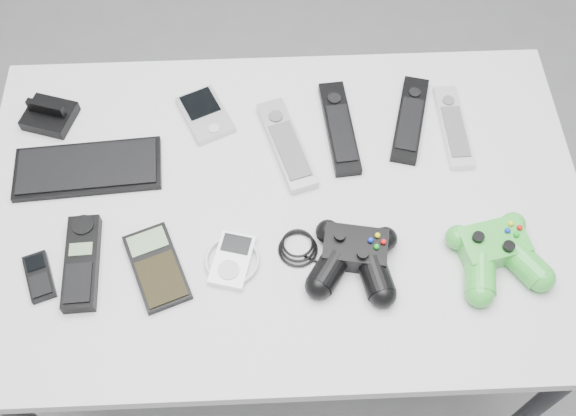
{
  "coord_description": "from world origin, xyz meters",
  "views": [
    {
      "loc": [
        -0.03,
        -0.57,
        1.76
      ],
      "look_at": [
        -0.01,
        0.04,
        0.75
      ],
      "focal_mm": 42.0,
      "sensor_mm": 36.0,
      "label": 1
    }
  ],
  "objects_px": {
    "controller_black": "(354,256)",
    "controller_green": "(497,252)",
    "pda_keyboard": "(88,168)",
    "calculator": "(157,267)",
    "pda": "(205,114)",
    "remote_silver_a": "(286,144)",
    "remote_black_a": "(339,127)",
    "cordless_handset": "(82,262)",
    "remote_black_b": "(410,119)",
    "desk": "(282,220)",
    "mp3_player": "(232,260)",
    "remote_silver_b": "(453,126)",
    "mobile_phone": "(39,277)"
  },
  "relations": [
    {
      "from": "calculator",
      "to": "remote_black_b",
      "type": "bearing_deg",
      "value": 11.33
    },
    {
      "from": "pda_keyboard",
      "to": "pda",
      "type": "bearing_deg",
      "value": 24.71
    },
    {
      "from": "remote_silver_b",
      "to": "controller_black",
      "type": "relative_size",
      "value": 0.74
    },
    {
      "from": "remote_silver_a",
      "to": "mobile_phone",
      "type": "distance_m",
      "value": 0.49
    },
    {
      "from": "cordless_handset",
      "to": "remote_black_a",
      "type": "bearing_deg",
      "value": 28.01
    },
    {
      "from": "pda",
      "to": "remote_black_a",
      "type": "xyz_separation_m",
      "value": [
        0.26,
        -0.04,
        0.0
      ]
    },
    {
      "from": "remote_black_a",
      "to": "desk",
      "type": "bearing_deg",
      "value": -131.4
    },
    {
      "from": "pda",
      "to": "remote_silver_a",
      "type": "distance_m",
      "value": 0.17
    },
    {
      "from": "pda_keyboard",
      "to": "remote_black_b",
      "type": "distance_m",
      "value": 0.61
    },
    {
      "from": "mobile_phone",
      "to": "mp3_player",
      "type": "xyz_separation_m",
      "value": [
        0.32,
        0.02,
        0.0
      ]
    },
    {
      "from": "pda",
      "to": "calculator",
      "type": "xyz_separation_m",
      "value": [
        -0.07,
        -0.32,
        -0.0
      ]
    },
    {
      "from": "mobile_phone",
      "to": "controller_black",
      "type": "xyz_separation_m",
      "value": [
        0.53,
        0.01,
        0.02
      ]
    },
    {
      "from": "pda",
      "to": "remote_silver_b",
      "type": "bearing_deg",
      "value": -30.26
    },
    {
      "from": "remote_silver_a",
      "to": "mobile_phone",
      "type": "height_order",
      "value": "remote_silver_a"
    },
    {
      "from": "pda_keyboard",
      "to": "calculator",
      "type": "xyz_separation_m",
      "value": [
        0.14,
        -0.21,
        -0.0
      ]
    },
    {
      "from": "pda_keyboard",
      "to": "calculator",
      "type": "distance_m",
      "value": 0.25
    },
    {
      "from": "remote_black_b",
      "to": "calculator",
      "type": "bearing_deg",
      "value": -132.68
    },
    {
      "from": "controller_black",
      "to": "remote_black_a",
      "type": "bearing_deg",
      "value": 100.77
    },
    {
      "from": "pda_keyboard",
      "to": "remote_silver_a",
      "type": "bearing_deg",
      "value": 1.79
    },
    {
      "from": "desk",
      "to": "mp3_player",
      "type": "distance_m",
      "value": 0.16
    },
    {
      "from": "remote_silver_b",
      "to": "mp3_player",
      "type": "bearing_deg",
      "value": -148.95
    },
    {
      "from": "mobile_phone",
      "to": "calculator",
      "type": "distance_m",
      "value": 0.2
    },
    {
      "from": "remote_black_b",
      "to": "cordless_handset",
      "type": "xyz_separation_m",
      "value": [
        -0.59,
        -0.28,
        0.0
      ]
    },
    {
      "from": "pda",
      "to": "remote_black_b",
      "type": "height_order",
      "value": "same"
    },
    {
      "from": "desk",
      "to": "pda_keyboard",
      "type": "height_order",
      "value": "pda_keyboard"
    },
    {
      "from": "remote_black_b",
      "to": "controller_black",
      "type": "relative_size",
      "value": 0.79
    },
    {
      "from": "pda_keyboard",
      "to": "remote_silver_b",
      "type": "height_order",
      "value": "remote_silver_b"
    },
    {
      "from": "pda",
      "to": "mp3_player",
      "type": "distance_m",
      "value": 0.32
    },
    {
      "from": "controller_black",
      "to": "controller_green",
      "type": "distance_m",
      "value": 0.24
    },
    {
      "from": "mobile_phone",
      "to": "pda_keyboard",
      "type": "bearing_deg",
      "value": 55.49
    },
    {
      "from": "pda_keyboard",
      "to": "desk",
      "type": "bearing_deg",
      "value": -17.11
    },
    {
      "from": "cordless_handset",
      "to": "controller_black",
      "type": "bearing_deg",
      "value": -4.18
    },
    {
      "from": "remote_black_a",
      "to": "calculator",
      "type": "distance_m",
      "value": 0.43
    },
    {
      "from": "pda_keyboard",
      "to": "controller_black",
      "type": "distance_m",
      "value": 0.51
    },
    {
      "from": "pda_keyboard",
      "to": "remote_silver_a",
      "type": "distance_m",
      "value": 0.37
    },
    {
      "from": "cordless_handset",
      "to": "calculator",
      "type": "height_order",
      "value": "cordless_handset"
    },
    {
      "from": "desk",
      "to": "remote_silver_b",
      "type": "relative_size",
      "value": 5.7
    },
    {
      "from": "remote_black_a",
      "to": "cordless_handset",
      "type": "height_order",
      "value": "cordless_handset"
    },
    {
      "from": "remote_silver_b",
      "to": "calculator",
      "type": "relative_size",
      "value": 1.25
    },
    {
      "from": "remote_silver_a",
      "to": "cordless_handset",
      "type": "xyz_separation_m",
      "value": [
        -0.35,
        -0.23,
        0.0
      ]
    },
    {
      "from": "calculator",
      "to": "mp3_player",
      "type": "height_order",
      "value": "mp3_player"
    },
    {
      "from": "remote_silver_b",
      "to": "pda_keyboard",
      "type": "bearing_deg",
      "value": -175.68
    },
    {
      "from": "remote_silver_a",
      "to": "remote_silver_b",
      "type": "bearing_deg",
      "value": -11.1
    },
    {
      "from": "remote_black_a",
      "to": "cordless_handset",
      "type": "relative_size",
      "value": 1.24
    },
    {
      "from": "remote_black_a",
      "to": "pda_keyboard",
      "type": "bearing_deg",
      "value": -176.02
    },
    {
      "from": "remote_black_a",
      "to": "controller_green",
      "type": "relative_size",
      "value": 1.29
    },
    {
      "from": "controller_green",
      "to": "remote_black_b",
      "type": "bearing_deg",
      "value": 96.8
    },
    {
      "from": "desk",
      "to": "mp3_player",
      "type": "relative_size",
      "value": 10.85
    },
    {
      "from": "remote_black_b",
      "to": "remote_silver_b",
      "type": "relative_size",
      "value": 1.06
    },
    {
      "from": "desk",
      "to": "remote_black_b",
      "type": "xyz_separation_m",
      "value": [
        0.25,
        0.17,
        0.07
      ]
    }
  ]
}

